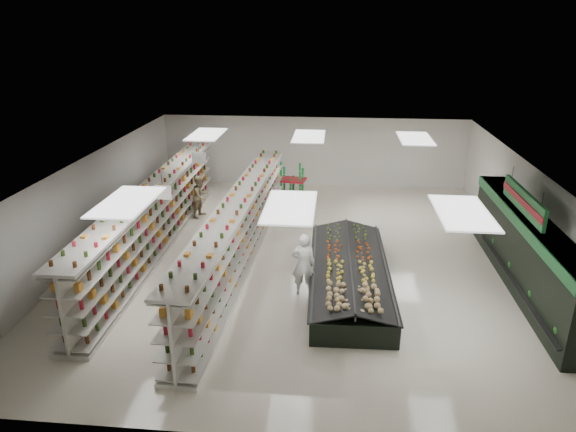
# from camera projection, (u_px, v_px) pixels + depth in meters

# --- Properties ---
(floor) EXTENTS (16.00, 16.00, 0.00)m
(floor) POSITION_uv_depth(u_px,v_px,m) (301.00, 256.00, 17.02)
(floor) COLOR beige
(floor) RESTS_ON ground
(ceiling) EXTENTS (14.00, 16.00, 0.02)m
(ceiling) POSITION_uv_depth(u_px,v_px,m) (302.00, 162.00, 15.88)
(ceiling) COLOR white
(ceiling) RESTS_ON wall_back
(wall_back) EXTENTS (14.00, 0.02, 3.20)m
(wall_back) POSITION_uv_depth(u_px,v_px,m) (313.00, 152.00, 23.89)
(wall_back) COLOR white
(wall_back) RESTS_ON floor
(wall_front) EXTENTS (14.00, 0.02, 3.20)m
(wall_front) POSITION_uv_depth(u_px,v_px,m) (269.00, 367.00, 9.00)
(wall_front) COLOR white
(wall_front) RESTS_ON floor
(wall_left) EXTENTS (0.02, 16.00, 3.20)m
(wall_left) POSITION_uv_depth(u_px,v_px,m) (92.00, 204.00, 17.06)
(wall_left) COLOR white
(wall_left) RESTS_ON floor
(wall_right) EXTENTS (0.02, 16.00, 3.20)m
(wall_right) POSITION_uv_depth(u_px,v_px,m) (527.00, 218.00, 15.83)
(wall_right) COLOR white
(wall_right) RESTS_ON floor
(produce_wall_case) EXTENTS (0.93, 8.00, 2.20)m
(produce_wall_case) POSITION_uv_depth(u_px,v_px,m) (526.00, 248.00, 14.60)
(produce_wall_case) COLOR black
(produce_wall_case) RESTS_ON floor
(aisle_sign_near) EXTENTS (0.52, 0.06, 0.75)m
(aisle_sign_near) POSITION_uv_depth(u_px,v_px,m) (163.00, 192.00, 14.51)
(aisle_sign_near) COLOR white
(aisle_sign_near) RESTS_ON ceiling
(aisle_sign_far) EXTENTS (0.52, 0.06, 0.75)m
(aisle_sign_far) POSITION_uv_depth(u_px,v_px,m) (199.00, 157.00, 18.23)
(aisle_sign_far) COLOR white
(aisle_sign_far) RESTS_ON ceiling
(hortifruti_banner) EXTENTS (0.12, 3.20, 0.95)m
(hortifruti_banner) POSITION_uv_depth(u_px,v_px,m) (524.00, 201.00, 14.13)
(hortifruti_banner) COLOR #1C6B32
(hortifruti_banner) RESTS_ON ceiling
(gondola_left) EXTENTS (1.07, 12.68, 2.20)m
(gondola_left) POSITION_uv_depth(u_px,v_px,m) (155.00, 220.00, 17.29)
(gondola_left) COLOR silver
(gondola_left) RESTS_ON floor
(gondola_center) EXTENTS (1.42, 12.52, 2.17)m
(gondola_center) POSITION_uv_depth(u_px,v_px,m) (240.00, 234.00, 16.22)
(gondola_center) COLOR silver
(gondola_center) RESTS_ON floor
(produce_island) EXTENTS (2.42, 6.30, 0.93)m
(produce_island) POSITION_uv_depth(u_px,v_px,m) (349.00, 273.00, 14.95)
(produce_island) COLOR black
(produce_island) RESTS_ON floor
(soda_endcap) EXTENTS (1.26, 0.94, 1.49)m
(soda_endcap) POSITION_uv_depth(u_px,v_px,m) (292.00, 181.00, 22.47)
(soda_endcap) COLOR #B31423
(soda_endcap) RESTS_ON floor
(shopper_main) EXTENTS (0.68, 0.45, 1.84)m
(shopper_main) POSITION_uv_depth(u_px,v_px,m) (304.00, 264.00, 14.33)
(shopper_main) COLOR silver
(shopper_main) RESTS_ON floor
(shopper_background) EXTENTS (0.77, 0.94, 1.67)m
(shopper_background) POSITION_uv_depth(u_px,v_px,m) (201.00, 196.00, 20.19)
(shopper_background) COLOR tan
(shopper_background) RESTS_ON floor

